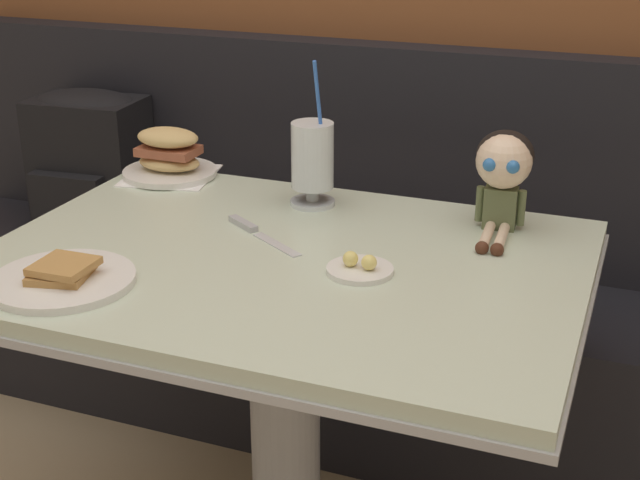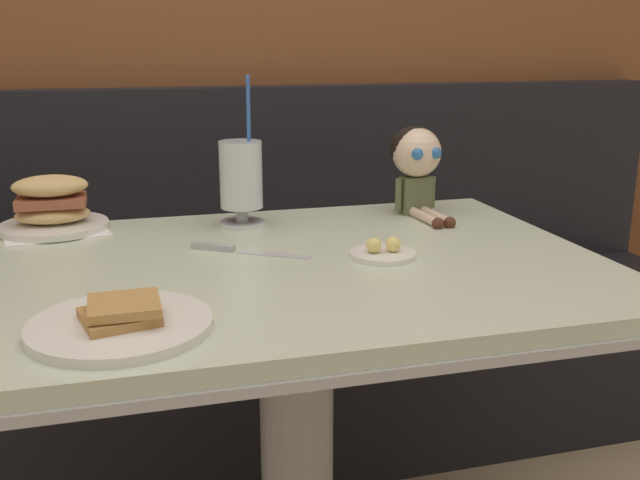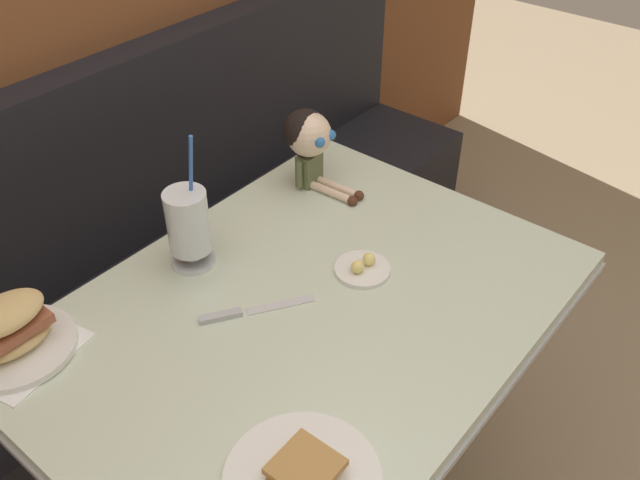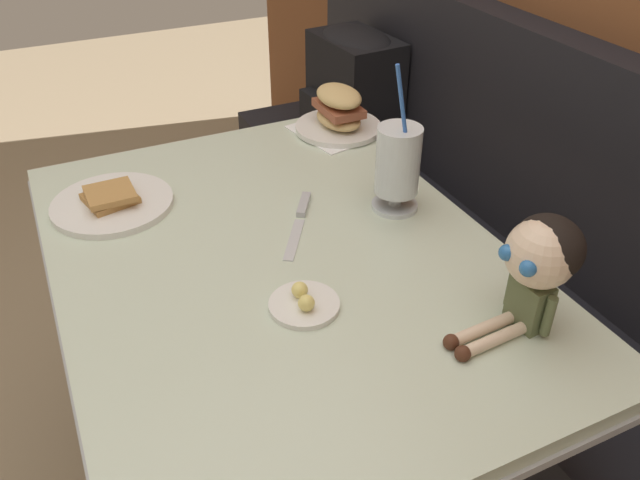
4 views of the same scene
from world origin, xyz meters
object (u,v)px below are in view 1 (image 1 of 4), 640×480
toast_plate (63,278)px  seated_doll (504,166)px  butter_knife (252,229)px  butter_saucer (360,268)px  sandwich_plate (169,157)px  backpack (89,160)px  milkshake_glass (312,159)px

toast_plate → seated_doll: bearing=39.5°
toast_plate → butter_knife: toast_plate is taller
butter_saucer → seated_doll: seated_doll is taller
toast_plate → sandwich_plate: (-0.13, 0.59, 0.03)m
butter_saucer → backpack: 1.19m
backpack → butter_saucer: bearing=-31.8°
milkshake_glass → seated_doll: bearing=1.1°
butter_saucer → seated_doll: bearing=58.4°
toast_plate → butter_saucer: bearing=26.4°
butter_knife → backpack: bearing=145.4°
seated_doll → backpack: (-1.20, 0.32, -0.21)m
butter_saucer → seated_doll: (0.19, 0.31, 0.12)m
sandwich_plate → backpack: size_ratio=0.58×
sandwich_plate → butter_knife: size_ratio=1.13×
toast_plate → milkshake_glass: milkshake_glass is taller
butter_saucer → seated_doll: size_ratio=0.54×
butter_saucer → butter_knife: 0.29m
backpack → toast_plate: bearing=-57.5°
butter_saucer → butter_knife: (-0.26, 0.11, -0.00)m
sandwich_plate → backpack: (-0.41, 0.26, -0.13)m
butter_saucer → backpack: size_ratio=0.30×
milkshake_glass → sandwich_plate: bearing=170.8°
milkshake_glass → butter_knife: milkshake_glass is taller
seated_doll → toast_plate: bearing=-140.5°
seated_doll → butter_knife: bearing=-156.6°
milkshake_glass → butter_saucer: milkshake_glass is taller
sandwich_plate → seated_doll: 0.79m
toast_plate → milkshake_glass: size_ratio=0.79×
seated_doll → backpack: size_ratio=0.55×
toast_plate → sandwich_plate: size_ratio=1.06×
sandwich_plate → butter_saucer: (0.59, -0.36, -0.04)m
milkshake_glass → sandwich_plate: milkshake_glass is taller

